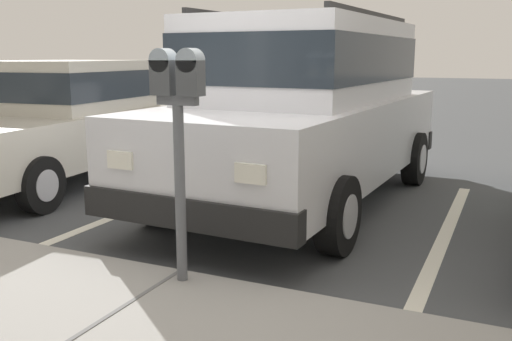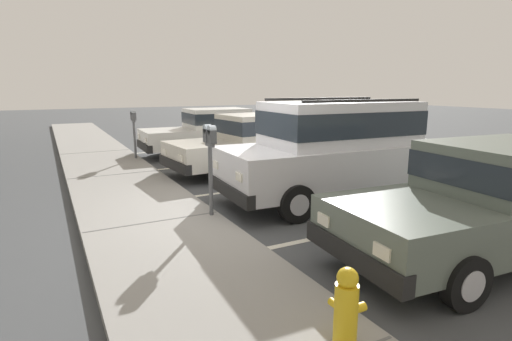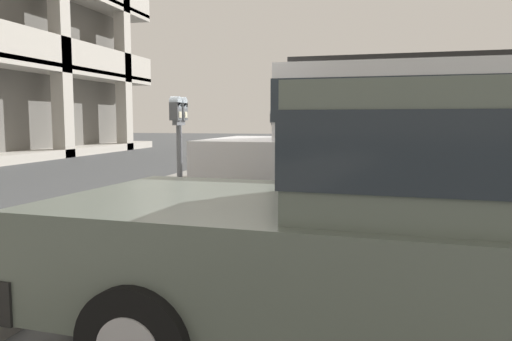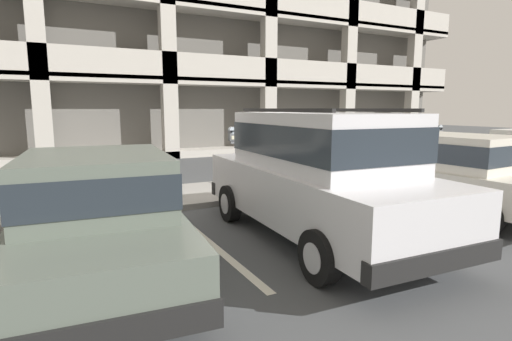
{
  "view_description": "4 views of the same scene",
  "coord_description": "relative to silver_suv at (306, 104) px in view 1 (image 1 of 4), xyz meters",
  "views": [
    {
      "loc": [
        -2.06,
        3.44,
        1.61
      ],
      "look_at": [
        -0.3,
        -0.41,
        0.75
      ],
      "focal_mm": 40.0,
      "sensor_mm": 36.0,
      "label": 1
    },
    {
      "loc": [
        -6.19,
        2.71,
        2.25
      ],
      "look_at": [
        -0.08,
        -0.52,
        0.8
      ],
      "focal_mm": 28.0,
      "sensor_mm": 36.0,
      "label": 2
    },
    {
      "loc": [
        -5.99,
        -2.0,
        1.37
      ],
      "look_at": [
        0.32,
        -0.54,
        0.7
      ],
      "focal_mm": 35.0,
      "sensor_mm": 36.0,
      "label": 3
    },
    {
      "loc": [
        -3.61,
        -7.41,
        2.04
      ],
      "look_at": [
        -0.2,
        -0.76,
        0.87
      ],
      "focal_mm": 28.0,
      "sensor_mm": 36.0,
      "label": 4
    }
  ],
  "objects": [
    {
      "name": "silver_suv",
      "position": [
        0.0,
        0.0,
        0.0
      ],
      "size": [
        2.17,
        4.86,
        2.03
      ],
      "rotation": [
        0.0,
        0.0,
        -0.05
      ],
      "color": "silver",
      "rests_on": "ground_plane"
    },
    {
      "name": "parking_stall_lines",
      "position": [
        1.53,
        1.02,
        -1.08
      ],
      "size": [
        12.61,
        4.8,
        0.01
      ],
      "color": "silver",
      "rests_on": "ground_plane"
    },
    {
      "name": "parking_meter_near",
      "position": [
        -0.12,
        2.77,
        0.17
      ],
      "size": [
        0.35,
        0.12,
        1.53
      ],
      "color": "#595B60",
      "rests_on": "sidewalk"
    },
    {
      "name": "dark_hatchback",
      "position": [
        3.24,
        0.2,
        -0.27
      ],
      "size": [
        2.09,
        4.61,
        1.54
      ],
      "rotation": [
        0.0,
        0.0,
        0.08
      ],
      "color": "beige",
      "rests_on": "ground_plane"
    },
    {
      "name": "ground_plane",
      "position": [
        -0.03,
        2.42,
        -1.14
      ],
      "size": [
        80.0,
        80.0,
        0.1
      ],
      "color": "#444749"
    }
  ]
}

